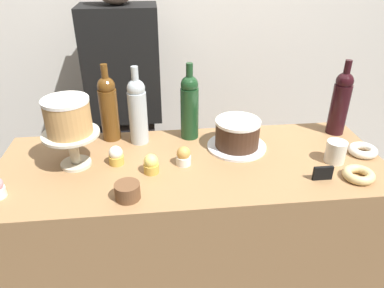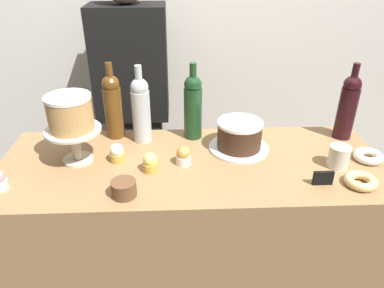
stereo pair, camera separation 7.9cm
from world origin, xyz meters
name	(u,v)px [view 2 (the right image)]	position (x,y,z in m)	size (l,w,h in m)	color
back_wall	(185,16)	(0.00, 0.86, 1.30)	(6.00, 0.05, 2.60)	silver
display_counter	(192,249)	(0.00, 0.00, 0.45)	(1.48, 0.57, 0.91)	#997047
cake_stand_pedestal	(75,140)	(-0.44, 0.03, 1.00)	(0.21, 0.21, 0.14)	beige
white_layer_cake	(70,113)	(-0.44, 0.03, 1.11)	(0.16, 0.16, 0.13)	tan
silver_serving_platter	(239,148)	(0.19, 0.10, 0.91)	(0.24, 0.24, 0.01)	white
chocolate_round_cake	(240,134)	(0.19, 0.10, 0.97)	(0.18, 0.18, 0.11)	#3D2619
wine_bottle_dark_red	(348,106)	(0.66, 0.18, 1.05)	(0.08, 0.08, 0.33)	black
wine_bottle_clear	(141,109)	(-0.20, 0.19, 1.05)	(0.08, 0.08, 0.33)	#B2BCC1
wine_bottle_green	(193,106)	(0.01, 0.21, 1.05)	(0.08, 0.08, 0.33)	#193D1E
wine_bottle_amber	(113,105)	(-0.32, 0.23, 1.05)	(0.08, 0.08, 0.33)	#5B3814
cupcake_lemon	(150,163)	(-0.16, -0.05, 0.94)	(0.06, 0.06, 0.07)	gold
cupcake_vanilla	(117,153)	(-0.29, 0.02, 0.94)	(0.06, 0.06, 0.07)	gold
cupcake_caramel	(183,156)	(-0.03, -0.01, 0.94)	(0.06, 0.06, 0.07)	white
donut_sugar	(368,156)	(0.68, -0.01, 0.92)	(0.11, 0.11, 0.03)	silver
donut_glazed	(361,181)	(0.58, -0.17, 0.92)	(0.11, 0.11, 0.03)	#E0C17F
cookie_stack	(124,189)	(-0.23, -0.20, 0.93)	(0.08, 0.08, 0.05)	brown
price_sign_chalkboard	(323,178)	(0.45, -0.16, 0.93)	(0.07, 0.01, 0.05)	black
coffee_cup_ceramic	(339,157)	(0.54, -0.05, 0.95)	(0.08, 0.08, 0.08)	silver
barista_figure	(135,116)	(-0.28, 0.58, 0.84)	(0.36, 0.22, 1.60)	black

